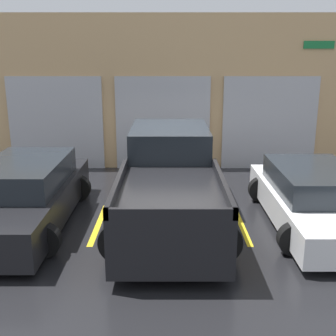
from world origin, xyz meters
TOP-DOWN VIEW (x-y plane):
  - ground_plane at (0.00, 0.00)m, footprint 28.00×28.00m
  - shophouse_building at (-0.01, 3.29)m, footprint 15.96×0.68m
  - pickup_truck at (0.00, -1.24)m, footprint 2.49×5.38m
  - sedan_white at (3.04, -1.50)m, footprint 2.22×4.53m
  - sedan_side at (-3.04, -1.51)m, footprint 2.19×4.77m
  - parking_stripe_left at (-1.52, -1.54)m, footprint 0.12×2.20m
  - parking_stripe_centre at (1.52, -1.54)m, footprint 0.12×2.20m

SIDE VIEW (x-z plane):
  - ground_plane at x=0.00m, z-range 0.00..0.00m
  - parking_stripe_left at x=-1.52m, z-range 0.00..0.01m
  - parking_stripe_centre at x=1.52m, z-range 0.00..0.01m
  - sedan_white at x=3.04m, z-range -0.04..1.18m
  - sedan_side at x=-3.04m, z-range -0.04..1.32m
  - pickup_truck at x=0.00m, z-range -0.06..1.78m
  - shophouse_building at x=-0.01m, z-range -0.04..4.60m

